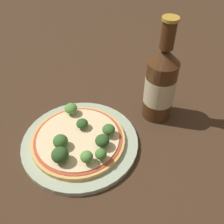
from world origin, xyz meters
The scene contains 12 objects.
ground_plane centered at (0.00, 0.00, 0.00)m, with size 3.00×3.00×0.00m, color #3D2819.
plate centered at (0.02, 0.01, 0.01)m, with size 0.25×0.25×0.01m.
pizza centered at (0.01, 0.01, 0.02)m, with size 0.20×0.20×0.01m.
broccoli_floret_0 centered at (0.00, 0.08, 0.04)m, with size 0.03×0.03×0.03m.
broccoli_floret_1 centered at (0.06, -0.05, 0.04)m, with size 0.02×0.02×0.03m.
broccoli_floret_2 centered at (0.02, 0.03, 0.04)m, with size 0.03×0.03×0.02m.
broccoli_floret_3 centered at (0.08, 0.01, 0.04)m, with size 0.03×0.03×0.03m.
broccoli_floret_4 centered at (-0.02, -0.05, 0.04)m, with size 0.03×0.03×0.03m.
broccoli_floret_5 centered at (0.06, -0.02, 0.04)m, with size 0.03×0.03×0.03m.
broccoli_floret_6 centered at (0.03, -0.06, 0.04)m, with size 0.02×0.02×0.03m.
broccoli_floret_7 centered at (-0.02, -0.01, 0.04)m, with size 0.03×0.03×0.03m.
beer_bottle centered at (0.20, 0.09, 0.09)m, with size 0.07×0.07×0.24m.
Camera 1 is at (0.05, -0.36, 0.44)m, focal length 42.00 mm.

